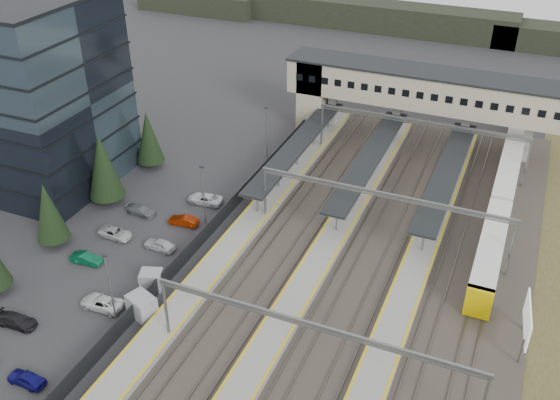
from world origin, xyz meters
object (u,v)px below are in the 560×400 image
at_px(office_building, 13,89).
at_px(footbridge, 405,89).
at_px(relay_cabin_near, 142,306).
at_px(billboard, 527,321).
at_px(train, 507,177).
at_px(relay_cabin_far, 152,280).

height_order(office_building, footbridge, office_building).
bearing_deg(relay_cabin_near, footbridge, 73.92).
bearing_deg(office_building, footbridge, 34.47).
bearing_deg(billboard, train, 98.61).
distance_m(office_building, relay_cabin_near, 36.62).
bearing_deg(footbridge, relay_cabin_near, -106.08).
relative_size(train, billboard, 9.58).
height_order(footbridge, train, footbridge).
bearing_deg(footbridge, train, -29.54).
distance_m(relay_cabin_near, relay_cabin_far, 4.13).
xyz_separation_m(footbridge, billboard, (20.68, -38.17, -4.75)).
bearing_deg(billboard, relay_cabin_far, -170.40).
relative_size(relay_cabin_far, billboard, 0.48).
height_order(relay_cabin_near, relay_cabin_far, relay_cabin_near).
distance_m(relay_cabin_far, train, 47.17).
bearing_deg(train, footbridge, 150.46).
height_order(office_building, relay_cabin_far, office_building).
relative_size(footbridge, train, 0.74).
bearing_deg(relay_cabin_far, footbridge, 70.94).
height_order(relay_cabin_near, footbridge, footbridge).
distance_m(relay_cabin_far, billboard, 36.54).
xyz_separation_m(relay_cabin_far, billboard, (35.97, 6.09, 2.17)).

